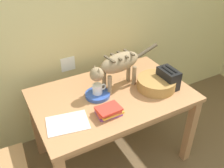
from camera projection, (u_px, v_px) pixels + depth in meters
name	position (u px, v px, depth m)	size (l,w,h in m)	color
wall_rear	(69.00, 16.00, 2.24)	(5.20, 0.11, 2.50)	#D6C785
dining_table	(112.00, 102.00, 2.15)	(1.32, 0.86, 0.75)	#B67D51
cat	(117.00, 65.00, 2.05)	(0.70, 0.19, 0.32)	#947B59
saucer_bowl	(98.00, 95.00, 2.07)	(0.21, 0.21, 0.03)	#3254AE
coffee_mug	(98.00, 89.00, 2.04)	(0.12, 0.08, 0.08)	white
magazine	(67.00, 123.00, 1.80)	(0.30, 0.22, 0.01)	silver
book_stack	(109.00, 111.00, 1.86)	(0.20, 0.16, 0.07)	#96469B
wicker_basket	(156.00, 83.00, 2.15)	(0.33, 0.33, 0.10)	#AB7B3E
toaster	(168.00, 78.00, 2.15)	(0.12, 0.20, 0.18)	black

